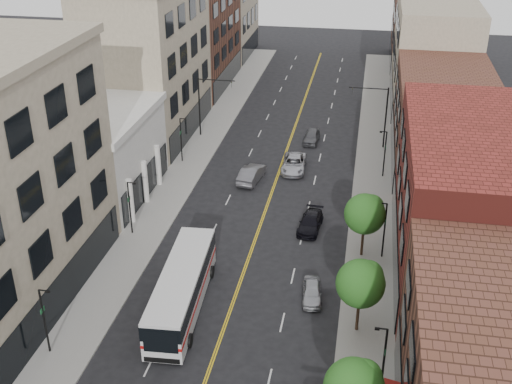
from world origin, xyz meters
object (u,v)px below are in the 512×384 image
Objects in this scene: car_lane_a at (310,223)px; car_lane_c at (312,137)px; car_lane_b at (294,164)px; city_bus at (182,287)px; car_parked_far at (312,292)px; car_lane_behind at (252,174)px.

car_lane_c reaches higher than car_lane_a.
car_lane_c is at bearing 80.61° from car_lane_b.
car_lane_b is (-3.09, 12.42, 0.09)m from car_lane_a.
car_parked_far is at bearing 13.31° from city_bus.
car_lane_a is 0.84× the size of car_lane_b.
car_parked_far is 31.36m from car_lane_c.
car_lane_b is at bearing 94.73° from car_parked_far.
city_bus reaches higher than car_lane_behind.
car_lane_a is (7.10, -8.95, -0.15)m from car_lane_behind.
car_parked_far is 21.17m from car_lane_behind.
car_parked_far is 10.58m from car_lane_a.
car_lane_behind reaches higher than car_lane_b.
car_lane_behind is at bearing -141.18° from car_lane_b.
car_lane_a is 20.78m from car_lane_c.
city_bus is at bearing -169.04° from car_parked_far.
city_bus is 3.44× the size of car_parked_far.
city_bus is at bearing -97.94° from car_lane_c.
car_lane_behind reaches higher than car_lane_a.
car_lane_c is at bearing 90.00° from car_parked_far.
car_lane_behind is 1.08× the size of car_lane_a.
car_lane_c is (5.09, 11.73, -0.11)m from car_lane_behind.
car_lane_c is at bearing 76.30° from city_bus.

